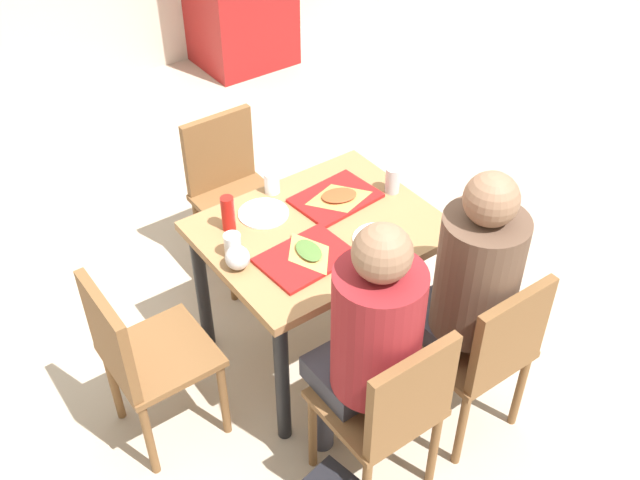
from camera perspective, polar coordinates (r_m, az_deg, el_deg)
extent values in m
cube|color=#B7A893|center=(3.64, 0.00, -8.13)|extent=(10.00, 10.00, 0.02)
cube|color=#9E7247|center=(3.15, 0.00, 0.74)|extent=(0.97, 0.78, 0.04)
cylinder|color=black|center=(3.04, -2.92, -10.83)|extent=(0.06, 0.06, 0.69)
cylinder|color=black|center=(3.42, 9.12, -4.23)|extent=(0.06, 0.06, 0.69)
cylinder|color=black|center=(3.44, -9.05, -3.83)|extent=(0.06, 0.06, 0.69)
cylinder|color=black|center=(3.78, 2.30, 1.34)|extent=(0.06, 0.06, 0.69)
cube|color=brown|center=(2.85, 4.29, -12.40)|extent=(0.40, 0.40, 0.03)
cube|color=brown|center=(2.60, 7.08, -11.94)|extent=(0.38, 0.04, 0.40)
cylinder|color=brown|center=(3.05, -0.57, -14.53)|extent=(0.04, 0.04, 0.43)
cylinder|color=brown|center=(3.18, 4.53, -11.58)|extent=(0.04, 0.04, 0.43)
cylinder|color=brown|center=(3.03, 8.76, -15.53)|extent=(0.04, 0.04, 0.43)
cube|color=brown|center=(3.08, 11.38, -8.01)|extent=(0.40, 0.40, 0.03)
cube|color=brown|center=(2.86, 14.47, -7.17)|extent=(0.38, 0.04, 0.40)
cylinder|color=brown|center=(3.24, 6.58, -10.35)|extent=(0.04, 0.04, 0.43)
cylinder|color=brown|center=(3.41, 10.91, -7.67)|extent=(0.04, 0.04, 0.43)
cylinder|color=brown|center=(3.10, 10.81, -14.13)|extent=(0.04, 0.04, 0.43)
cylinder|color=brown|center=(3.28, 15.12, -11.08)|extent=(0.04, 0.04, 0.43)
cube|color=brown|center=(3.77, -6.17, 2.89)|extent=(0.40, 0.40, 0.03)
cube|color=brown|center=(3.79, -7.81, 6.81)|extent=(0.38, 0.04, 0.40)
cylinder|color=brown|center=(3.87, -2.49, -0.16)|extent=(0.04, 0.04, 0.43)
cylinder|color=brown|center=(3.74, -6.81, -2.11)|extent=(0.04, 0.04, 0.43)
cylinder|color=brown|center=(4.10, -5.15, 2.30)|extent=(0.04, 0.04, 0.43)
cylinder|color=brown|center=(3.98, -9.30, 0.54)|extent=(0.04, 0.04, 0.43)
cube|color=brown|center=(3.06, -12.16, -8.61)|extent=(0.40, 0.40, 0.03)
cube|color=brown|center=(2.87, -15.95, -7.19)|extent=(0.04, 0.38, 0.40)
cylinder|color=brown|center=(3.38, -10.34, -8.25)|extent=(0.04, 0.04, 0.43)
cylinder|color=brown|center=(3.17, -7.42, -12.00)|extent=(0.04, 0.04, 0.43)
cylinder|color=brown|center=(3.31, -15.60, -10.64)|extent=(0.04, 0.04, 0.43)
cylinder|color=brown|center=(3.10, -13.02, -14.69)|extent=(0.04, 0.04, 0.43)
cylinder|color=#383842|center=(3.09, 0.16, -12.85)|extent=(0.10, 0.10, 0.46)
cylinder|color=#383842|center=(3.16, 2.55, -11.49)|extent=(0.10, 0.10, 0.46)
cube|color=#383842|center=(2.86, 2.68, -9.96)|extent=(0.32, 0.28, 0.10)
cylinder|color=maroon|center=(2.57, 4.40, -6.95)|extent=(0.32, 0.32, 0.52)
sphere|color=#8C664C|center=(2.33, 4.82, -1.01)|extent=(0.20, 0.20, 0.20)
cylinder|color=#383842|center=(3.30, 7.09, -8.83)|extent=(0.10, 0.10, 0.46)
cylinder|color=#383842|center=(3.38, 9.14, -7.59)|extent=(0.10, 0.10, 0.46)
cube|color=#383842|center=(3.10, 9.84, -5.80)|extent=(0.32, 0.28, 0.10)
cylinder|color=brown|center=(2.83, 12.05, -2.63)|extent=(0.32, 0.32, 0.52)
sphere|color=#8C664C|center=(2.62, 13.07, 3.07)|extent=(0.20, 0.20, 0.20)
cube|color=red|center=(2.97, -1.12, -1.38)|extent=(0.38, 0.28, 0.02)
cube|color=red|center=(3.29, 1.21, 3.25)|extent=(0.38, 0.29, 0.02)
cylinder|color=white|center=(3.21, -4.37, 2.06)|extent=(0.22, 0.22, 0.01)
cylinder|color=white|center=(3.07, 4.56, 0.06)|extent=(0.22, 0.22, 0.01)
pyramid|color=tan|center=(2.97, -0.87, -0.95)|extent=(0.16, 0.23, 0.01)
ellipsoid|color=#4C7233|center=(2.97, -0.87, -0.80)|extent=(0.11, 0.16, 0.01)
pyramid|color=#C68C47|center=(3.27, 1.48, 3.33)|extent=(0.26, 0.22, 0.01)
ellipsoid|color=#B74723|center=(3.26, 1.48, 3.47)|extent=(0.18, 0.16, 0.01)
cylinder|color=white|center=(3.32, -3.72, 4.44)|extent=(0.07, 0.07, 0.10)
cylinder|color=white|center=(2.91, 4.23, -1.32)|extent=(0.07, 0.07, 0.10)
cylinder|color=white|center=(2.98, -6.74, -0.39)|extent=(0.07, 0.07, 0.10)
cylinder|color=#B7BCC6|center=(3.32, 5.62, 4.63)|extent=(0.07, 0.07, 0.12)
cylinder|color=red|center=(3.10, -7.10, 2.05)|extent=(0.06, 0.06, 0.16)
sphere|color=silver|center=(2.92, -6.37, -1.36)|extent=(0.10, 0.10, 0.10)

